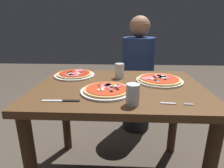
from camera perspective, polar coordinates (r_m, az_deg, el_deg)
name	(u,v)px	position (r m, az deg, el deg)	size (l,w,h in m)	color
dining_table	(119,104)	(1.25, 2.12, -5.95)	(1.06, 0.78, 0.73)	brown
pizza_foreground	(107,90)	(1.09, -1.61, -1.86)	(0.30, 0.30, 0.05)	white
pizza_across_left	(75,75)	(1.44, -11.26, 2.83)	(0.30, 0.30, 0.03)	white
pizza_across_right	(159,80)	(1.32, 14.15, 1.24)	(0.32, 0.32, 0.03)	white
water_glass_near	(133,96)	(0.92, 6.29, -3.60)	(0.07, 0.07, 0.11)	silver
water_glass_far	(119,72)	(1.36, 2.16, 3.71)	(0.07, 0.07, 0.11)	silver
fork	(174,104)	(0.98, 18.22, -5.67)	(0.16, 0.02, 0.00)	silver
knife	(64,101)	(1.00, -14.46, -4.91)	(0.20, 0.03, 0.01)	silver
diner_person	(138,79)	(1.96, 7.73, 1.50)	(0.32, 0.32, 1.18)	black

